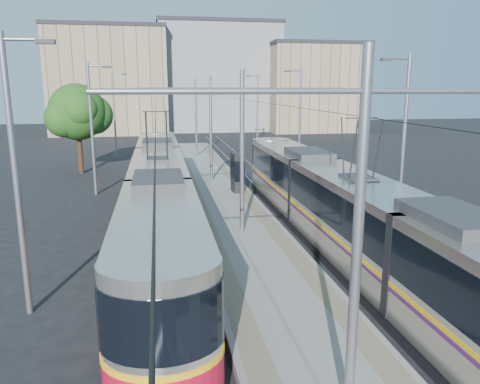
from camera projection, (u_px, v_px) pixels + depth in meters
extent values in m
plane|color=black|center=(292.00, 324.00, 13.27)|extent=(160.00, 160.00, 0.00)
cube|color=gray|center=(217.00, 191.00, 29.58)|extent=(4.00, 50.00, 0.30)
cube|color=gray|center=(194.00, 189.00, 29.30)|extent=(0.70, 50.00, 0.01)
cube|color=gray|center=(239.00, 188.00, 29.79)|extent=(0.70, 50.00, 0.01)
cube|color=gray|center=(148.00, 196.00, 28.88)|extent=(0.07, 70.00, 0.03)
cube|color=gray|center=(171.00, 195.00, 29.12)|extent=(0.07, 70.00, 0.03)
cube|color=gray|center=(261.00, 191.00, 30.09)|extent=(0.07, 70.00, 0.03)
cube|color=gray|center=(283.00, 191.00, 30.34)|extent=(0.07, 70.00, 0.03)
cube|color=black|center=(160.00, 225.00, 22.14)|extent=(2.30, 27.69, 0.40)
cube|color=beige|center=(159.00, 191.00, 21.77)|extent=(2.40, 26.09, 2.90)
cube|color=black|center=(158.00, 180.00, 21.66)|extent=(2.43, 26.09, 1.30)
cube|color=#FBA90D|center=(159.00, 199.00, 21.86)|extent=(2.43, 26.09, 0.12)
cube|color=#BB0A27|center=(160.00, 209.00, 21.97)|extent=(2.42, 26.09, 1.10)
cube|color=#2D2D30|center=(158.00, 157.00, 21.42)|extent=(1.68, 3.00, 0.30)
cube|color=black|center=(354.00, 259.00, 17.74)|extent=(2.30, 28.24, 0.40)
cube|color=#B3ACA4|center=(356.00, 217.00, 17.38)|extent=(2.40, 26.64, 2.90)
cube|color=black|center=(357.00, 204.00, 17.27)|extent=(2.43, 26.64, 1.30)
cube|color=#E3A50B|center=(355.00, 227.00, 17.46)|extent=(2.43, 26.64, 0.12)
cube|color=#40154A|center=(355.00, 231.00, 17.50)|extent=(2.43, 26.64, 0.10)
cube|color=#2D2D30|center=(358.00, 175.00, 17.03)|extent=(1.68, 3.00, 0.30)
cylinder|color=gray|center=(357.00, 241.00, 8.60)|extent=(0.20, 0.20, 7.00)
cylinder|color=gray|center=(366.00, 91.00, 8.01)|extent=(9.20, 0.10, 0.10)
cylinder|color=gray|center=(242.00, 153.00, 20.13)|extent=(0.20, 0.20, 7.00)
cylinder|color=gray|center=(242.00, 89.00, 19.54)|extent=(9.20, 0.10, 0.10)
cylinder|color=gray|center=(211.00, 129.00, 31.66)|extent=(0.20, 0.20, 7.00)
cylinder|color=gray|center=(210.00, 88.00, 31.07)|extent=(9.20, 0.10, 0.10)
cylinder|color=gray|center=(196.00, 118.00, 43.19)|extent=(0.20, 0.20, 7.00)
cylinder|color=gray|center=(196.00, 88.00, 42.60)|extent=(9.20, 0.10, 0.10)
cylinder|color=black|center=(156.00, 105.00, 27.79)|extent=(0.02, 70.00, 0.02)
cylinder|color=black|center=(273.00, 104.00, 29.00)|extent=(0.02, 70.00, 0.02)
cylinder|color=gray|center=(16.00, 181.00, 13.05)|extent=(0.18, 0.18, 8.00)
cube|color=#2D2D30|center=(45.00, 42.00, 12.42)|extent=(0.50, 0.22, 0.12)
cylinder|color=gray|center=(92.00, 130.00, 28.43)|extent=(0.18, 0.18, 8.00)
cube|color=#2D2D30|center=(107.00, 67.00, 27.79)|extent=(0.50, 0.22, 0.12)
cylinder|color=gray|center=(114.00, 115.00, 43.81)|extent=(0.18, 0.18, 8.00)
cube|color=#2D2D30|center=(124.00, 74.00, 43.17)|extent=(0.50, 0.22, 0.12)
cylinder|color=gray|center=(403.00, 145.00, 21.35)|extent=(0.18, 0.18, 8.00)
cube|color=#2D2D30|center=(387.00, 59.00, 20.34)|extent=(0.50, 0.22, 0.12)
cylinder|color=gray|center=(300.00, 121.00, 36.73)|extent=(0.18, 0.18, 8.00)
cube|color=#2D2D30|center=(287.00, 71.00, 35.72)|extent=(0.50, 0.22, 0.12)
cylinder|color=gray|center=(257.00, 111.00, 52.10)|extent=(0.18, 0.18, 8.00)
cube|color=#2D2D30|center=(248.00, 76.00, 51.10)|extent=(0.50, 0.22, 0.12)
cube|color=black|center=(237.00, 173.00, 28.46)|extent=(0.71, 1.08, 2.38)
cube|color=black|center=(237.00, 170.00, 28.42)|extent=(0.75, 1.13, 1.24)
cylinder|color=#382314|center=(80.00, 155.00, 36.23)|extent=(0.39, 0.39, 2.85)
sphere|color=#124112|center=(77.00, 112.00, 35.50)|extent=(4.28, 4.28, 4.28)
sphere|color=#124112|center=(93.00, 115.00, 36.43)|extent=(3.03, 3.03, 3.03)
cube|color=tan|center=(111.00, 83.00, 67.67)|extent=(16.00, 12.00, 14.40)
cube|color=#262328|center=(108.00, 29.00, 66.04)|extent=(16.32, 12.24, 0.50)
cube|color=gray|center=(217.00, 79.00, 74.08)|extent=(18.00, 14.00, 15.66)
cube|color=#262328|center=(216.00, 25.00, 72.30)|extent=(18.36, 14.28, 0.50)
cube|color=tan|center=(313.00, 89.00, 71.02)|extent=(14.00, 10.00, 12.50)
cube|color=#262328|center=(315.00, 45.00, 69.59)|extent=(14.28, 10.20, 0.50)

